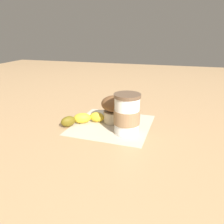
% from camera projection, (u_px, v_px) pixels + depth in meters
% --- Properties ---
extents(ground_plane, '(3.00, 3.00, 0.00)m').
position_uv_depth(ground_plane, '(112.00, 125.00, 0.76)').
color(ground_plane, tan).
extents(paper_napkin, '(0.27, 0.27, 0.00)m').
position_uv_depth(paper_napkin, '(112.00, 125.00, 0.76)').
color(paper_napkin, beige).
rests_on(paper_napkin, ground_plane).
extents(coffee_cup, '(0.08, 0.08, 0.13)m').
position_uv_depth(coffee_cup, '(127.00, 114.00, 0.68)').
color(coffee_cup, white).
rests_on(coffee_cup, paper_napkin).
extents(muffin, '(0.09, 0.09, 0.10)m').
position_uv_depth(muffin, '(113.00, 108.00, 0.77)').
color(muffin, beige).
rests_on(muffin, paper_napkin).
extents(banana, '(0.14, 0.11, 0.04)m').
position_uv_depth(banana, '(83.00, 119.00, 0.77)').
color(banana, gold).
rests_on(banana, paper_napkin).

